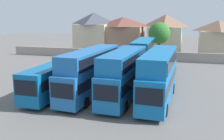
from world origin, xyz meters
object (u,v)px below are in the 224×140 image
Objects in this scene: bus_2 at (90,70)px; bus_7 at (143,54)px; bus_4 at (159,74)px; house_terrace_left at (94,32)px; bus_1 at (57,76)px; house_terrace_right at (165,34)px; bus_5 at (101,57)px; tree_left_of_lot at (159,33)px; bus_3 at (123,73)px; house_terrace_centre at (123,35)px; bus_6 at (120,58)px; house_terrace_far_right at (218,38)px; bus_8 at (167,61)px.

bus_2 is 1.03× the size of bus_7.
bus_4 is at bearing 93.13° from bus_2.
house_terrace_left is at bearing -157.45° from bus_2.
bus_1 is 34.71m from house_terrace_left.
bus_4 is at bearing 13.71° from bus_7.
house_terrace_right is at bearing 173.24° from bus_7.
bus_2 is 1.13× the size of bus_5.
bus_1 is 1.66× the size of tree_left_of_lot.
house_terrace_centre is (-8.19, 33.52, 1.30)m from bus_3.
house_terrace_right is (-2.23, 33.57, 1.56)m from bus_4.
house_terrace_far_right is (15.91, 19.41, 1.90)m from bus_6.
bus_2 is 14.46m from bus_7.
house_terrace_far_right is 13.21m from tree_left_of_lot.
bus_3 is 14.38m from bus_7.
bus_4 is 14.65m from bus_7.
bus_4 is 26.61m from tree_left_of_lot.
bus_6 is 13.92m from tree_left_of_lot.
house_terrace_far_right is (27.38, -0.44, -0.81)m from house_terrace_left.
house_terrace_centre is 1.10× the size of house_terrace_right.
house_terrace_centre is (-4.39, 19.67, 2.20)m from bus_6.
house_terrace_left is at bearing -153.40° from bus_3.
house_terrace_right is (8.41, 19.49, 2.48)m from bus_5.
bus_5 is 1.40× the size of house_terrace_far_right.
bus_5 is 0.91× the size of bus_7.
bus_4 reaches higher than bus_7.
bus_7 reaches higher than bus_1.
house_terrace_centre is 11.33m from tree_left_of_lot.
house_terrace_right is (-1.99, 20.05, 2.50)m from bus_8.
house_terrace_right is at bearing -175.36° from bus_8.
bus_3 is at bearing -84.18° from bus_4.
bus_2 is at bearing -98.45° from house_terrace_right.
bus_5 is 10.42m from bus_8.
house_terrace_centre is (-4.51, 33.22, 1.32)m from bus_2.
bus_4 is at bearing 96.40° from bus_3.
house_terrace_centre reaches higher than bus_3.
house_terrace_far_right is 1.05× the size of tree_left_of_lot.
house_terrace_left is 27.39m from house_terrace_far_right.
bus_3 is 16.03m from bus_5.
bus_6 is 1.01× the size of bus_7.
house_terrace_right is 10.85m from house_terrace_far_right.
house_terrace_centre is (-1.08, 19.17, 2.18)m from bus_5.
bus_3 is 1.03× the size of bus_5.
house_terrace_left reaches higher than bus_4.
house_terrace_right is 1.21× the size of tree_left_of_lot.
tree_left_of_lot is (-2.77, 26.37, 2.18)m from bus_4.
house_terrace_centre is at bearing 142.40° from tree_left_of_lot.
bus_3 reaches higher than bus_7.
house_terrace_centre reaches higher than tree_left_of_lot.
bus_8 is at bearing 168.79° from bus_3.
house_terrace_left reaches higher than bus_3.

